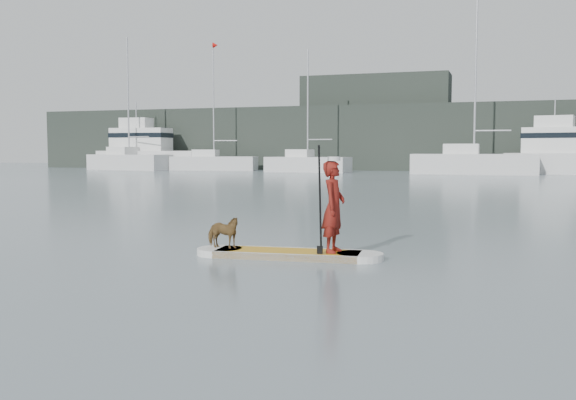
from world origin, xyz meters
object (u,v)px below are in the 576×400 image
(sailboat_d, at_px, (473,161))
(motor_yacht_a, at_px, (568,152))
(paddleboard, at_px, (288,254))
(sailboat_a, at_px, (129,161))
(motor_yacht_b, at_px, (147,150))
(sailboat_b, at_px, (213,162))
(sailboat_c, at_px, (307,163))
(paddler, at_px, (334,207))
(dog, at_px, (223,232))

(sailboat_d, relative_size, motor_yacht_a, 1.33)
(paddleboard, relative_size, sailboat_a, 0.27)
(motor_yacht_a, relative_size, motor_yacht_b, 1.02)
(sailboat_b, distance_m, motor_yacht_b, 7.65)
(sailboat_a, xyz_separation_m, sailboat_c, (17.79, -0.58, -0.10))
(paddleboard, distance_m, motor_yacht_b, 53.48)
(sailboat_a, bearing_deg, motor_yacht_b, 88.14)
(sailboat_a, height_order, sailboat_d, sailboat_d)
(sailboat_d, distance_m, motor_yacht_a, 7.47)
(motor_yacht_a, bearing_deg, sailboat_a, -166.61)
(paddler, xyz_separation_m, motor_yacht_b, (-30.41, 44.41, 0.95))
(motor_yacht_a, bearing_deg, motor_yacht_b, -170.09)
(sailboat_d, relative_size, motor_yacht_b, 1.36)
(paddleboard, height_order, sailboat_c, sailboat_c)
(sailboat_d, bearing_deg, paddler, -90.28)
(sailboat_d, bearing_deg, sailboat_c, 178.63)
(dog, height_order, motor_yacht_b, motor_yacht_b)
(dog, distance_m, sailboat_a, 51.26)
(sailboat_a, distance_m, sailboat_b, 8.22)
(sailboat_a, height_order, motor_yacht_b, sailboat_a)
(paddleboard, height_order, sailboat_b, sailboat_b)
(sailboat_c, height_order, sailboat_d, sailboat_d)
(dog, distance_m, sailboat_b, 48.52)
(sailboat_c, bearing_deg, motor_yacht_b, 176.68)
(sailboat_d, bearing_deg, motor_yacht_b, 174.16)
(sailboat_a, bearing_deg, paddler, -42.38)
(motor_yacht_b, bearing_deg, sailboat_d, -9.73)
(dog, bearing_deg, motor_yacht_b, 38.25)
(paddler, height_order, motor_yacht_a, motor_yacht_a)
(sailboat_c, bearing_deg, paddleboard, -67.23)
(dog, height_order, sailboat_c, sailboat_c)
(paddler, relative_size, sailboat_b, 0.13)
(sailboat_d, height_order, motor_yacht_b, sailboat_d)
(sailboat_c, bearing_deg, sailboat_a, -175.66)
(paddleboard, height_order, dog, dog)
(sailboat_a, bearing_deg, dog, -44.28)
(dog, relative_size, sailboat_d, 0.05)
(sailboat_a, relative_size, sailboat_b, 1.06)
(motor_yacht_b, bearing_deg, sailboat_b, -9.81)
(sailboat_b, relative_size, motor_yacht_a, 1.12)
(dog, xyz_separation_m, sailboat_a, (-28.98, 42.29, 0.45))
(paddleboard, bearing_deg, sailboat_d, 82.86)
(paddler, height_order, motor_yacht_b, motor_yacht_b)
(sailboat_c, bearing_deg, sailboat_d, 4.60)
(paddleboard, bearing_deg, sailboat_a, 120.06)
(dog, relative_size, motor_yacht_a, 0.07)
(paddler, relative_size, motor_yacht_a, 0.15)
(paddler, bearing_deg, sailboat_c, 19.49)
(dog, bearing_deg, motor_yacht_a, -6.30)
(sailboat_a, xyz_separation_m, motor_yacht_b, (0.54, 2.32, 0.99))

